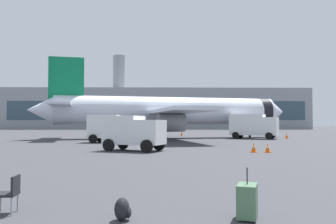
% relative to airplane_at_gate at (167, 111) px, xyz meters
% --- Properties ---
extents(airplane_at_gate, '(35.55, 32.30, 10.50)m').
position_rel_airplane_at_gate_xyz_m(airplane_at_gate, '(0.00, 0.00, 0.00)').
color(airplane_at_gate, silver).
rests_on(airplane_at_gate, ground).
extents(service_truck, '(5.05, 3.07, 2.90)m').
position_rel_airplane_at_gate_xyz_m(service_truck, '(-6.09, -10.40, -2.05)').
color(service_truck, white).
rests_on(service_truck, ground).
extents(fuel_truck, '(6.44, 4.84, 3.20)m').
position_rel_airplane_at_gate_xyz_m(fuel_truck, '(11.17, -2.17, -1.88)').
color(fuel_truck, white).
rests_on(fuel_truck, ground).
extents(cargo_van, '(4.83, 3.72, 2.60)m').
position_rel_airplane_at_gate_xyz_m(cargo_van, '(-2.92, -21.04, -2.21)').
color(cargo_van, white).
rests_on(cargo_van, ground).
extents(safety_cone_near, '(0.44, 0.44, 0.79)m').
position_rel_airplane_at_gate_xyz_m(safety_cone_near, '(15.78, -1.60, -3.26)').
color(safety_cone_near, '#F2590C').
rests_on(safety_cone_near, ground).
extents(safety_cone_mid, '(0.44, 0.44, 0.69)m').
position_rel_airplane_at_gate_xyz_m(safety_cone_mid, '(5.64, -22.50, -3.32)').
color(safety_cone_mid, '#F2590C').
rests_on(safety_cone_mid, ground).
extents(safety_cone_far, '(0.44, 0.44, 0.64)m').
position_rel_airplane_at_gate_xyz_m(safety_cone_far, '(6.58, -22.67, -3.34)').
color(safety_cone_far, '#F2590C').
rests_on(safety_cone_far, ground).
extents(safety_cone_outer, '(0.44, 0.44, 0.71)m').
position_rel_airplane_at_gate_xyz_m(safety_cone_outer, '(2.52, 9.26, -3.31)').
color(safety_cone_outer, '#F2590C').
rests_on(safety_cone_outer, ground).
extents(rolling_suitcase, '(0.59, 0.74, 1.10)m').
position_rel_airplane_at_gate_xyz_m(rolling_suitcase, '(0.98, -39.00, -3.27)').
color(rolling_suitcase, '#476B4C').
rests_on(rolling_suitcase, ground).
extents(traveller_backpack, '(0.36, 0.40, 0.48)m').
position_rel_airplane_at_gate_xyz_m(traveller_backpack, '(-1.69, -39.06, -3.42)').
color(traveller_backpack, black).
rests_on(traveller_backpack, ground).
extents(gate_chair, '(0.51, 0.51, 0.86)m').
position_rel_airplane_at_gate_xyz_m(gate_chair, '(-4.33, -38.46, -3.16)').
color(gate_chair, black).
rests_on(gate_chair, ground).
extents(terminal_building, '(102.04, 17.11, 25.64)m').
position_rel_airplane_at_gate_xyz_m(terminal_building, '(-2.20, 72.62, 3.29)').
color(terminal_building, gray).
rests_on(terminal_building, ground).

